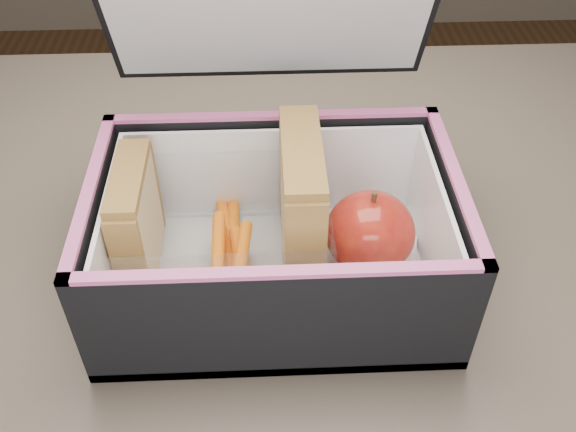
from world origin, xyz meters
The scene contains 8 objects.
kitchen_table centered at (0.00, 0.00, 0.66)m, with size 1.20×0.80×0.75m.
lunch_bag centered at (-0.05, 0.01, 0.81)m, with size 0.27×0.26×0.27m.
plastic_tub centered at (-0.09, 0.01, 0.80)m, with size 0.17×0.12×0.07m, color white, non-canonical shape.
sandwich_left centered at (-0.16, 0.01, 0.81)m, with size 0.02×0.09×0.10m.
sandwich_right centered at (-0.03, 0.01, 0.82)m, with size 0.03×0.10×0.12m.
carrot_sticks centered at (-0.09, 0.00, 0.78)m, with size 0.04×0.14×0.03m.
paper_napkin centered at (0.03, 0.00, 0.77)m, with size 0.07×0.08×0.01m, color white.
red_apple centered at (0.02, 0.00, 0.80)m, with size 0.07×0.07×0.07m.
Camera 1 is at (-0.06, -0.35, 1.15)m, focal length 40.00 mm.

